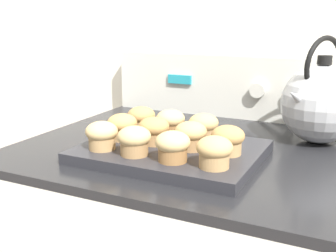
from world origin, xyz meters
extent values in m
cube|color=silver|center=(0.00, 0.68, 1.20)|extent=(8.00, 0.05, 2.40)
cube|color=black|center=(0.00, 0.34, 0.91)|extent=(0.74, 0.64, 0.02)
cube|color=silver|center=(0.00, 0.63, 1.00)|extent=(0.72, 0.05, 0.17)
cube|color=teal|center=(-0.16, 0.60, 1.01)|extent=(0.07, 0.01, 0.03)
cylinder|color=silver|center=(0.07, 0.60, 1.00)|extent=(0.04, 0.02, 0.04)
cylinder|color=silver|center=(0.16, 0.60, 1.00)|extent=(0.04, 0.02, 0.04)
cylinder|color=silver|center=(0.26, 0.60, 1.00)|extent=(0.04, 0.02, 0.04)
cube|color=#28282D|center=(-0.01, 0.23, 0.93)|extent=(0.35, 0.27, 0.02)
cylinder|color=tan|center=(-0.13, 0.16, 0.95)|extent=(0.05, 0.05, 0.03)
ellipsoid|color=tan|center=(-0.13, 0.16, 0.97)|extent=(0.06, 0.06, 0.04)
cylinder|color=#A37A4C|center=(-0.05, 0.15, 0.95)|extent=(0.05, 0.05, 0.03)
ellipsoid|color=tan|center=(-0.05, 0.15, 0.97)|extent=(0.06, 0.06, 0.04)
cylinder|color=olive|center=(0.03, 0.15, 0.95)|extent=(0.05, 0.05, 0.03)
ellipsoid|color=tan|center=(0.03, 0.15, 0.97)|extent=(0.06, 0.06, 0.04)
cylinder|color=tan|center=(0.11, 0.15, 0.95)|extent=(0.05, 0.05, 0.03)
ellipsoid|color=tan|center=(0.11, 0.15, 0.97)|extent=(0.06, 0.06, 0.04)
cylinder|color=tan|center=(-0.13, 0.23, 0.95)|extent=(0.05, 0.05, 0.03)
ellipsoid|color=tan|center=(-0.13, 0.23, 0.97)|extent=(0.06, 0.06, 0.04)
cylinder|color=#A37A4C|center=(-0.05, 0.23, 0.95)|extent=(0.05, 0.05, 0.03)
ellipsoid|color=#B2844C|center=(-0.05, 0.23, 0.97)|extent=(0.06, 0.06, 0.04)
cylinder|color=#A37A4C|center=(0.03, 0.23, 0.95)|extent=(0.05, 0.05, 0.03)
ellipsoid|color=tan|center=(0.03, 0.23, 0.97)|extent=(0.06, 0.06, 0.04)
cylinder|color=tan|center=(0.10, 0.23, 0.95)|extent=(0.05, 0.05, 0.03)
ellipsoid|color=#B2844C|center=(0.10, 0.23, 0.97)|extent=(0.06, 0.06, 0.04)
cylinder|color=tan|center=(-0.13, 0.31, 0.95)|extent=(0.05, 0.05, 0.03)
ellipsoid|color=#B2844C|center=(-0.13, 0.31, 0.97)|extent=(0.06, 0.06, 0.04)
cylinder|color=olive|center=(-0.05, 0.31, 0.95)|extent=(0.05, 0.05, 0.03)
ellipsoid|color=tan|center=(-0.05, 0.31, 0.97)|extent=(0.06, 0.06, 0.04)
cylinder|color=#A37A4C|center=(0.03, 0.31, 0.95)|extent=(0.05, 0.05, 0.03)
ellipsoid|color=tan|center=(0.03, 0.31, 0.97)|extent=(0.06, 0.06, 0.04)
sphere|color=#ADAFB5|center=(0.24, 0.47, 1.00)|extent=(0.17, 0.17, 0.17)
cylinder|color=black|center=(0.24, 0.47, 1.10)|extent=(0.03, 0.03, 0.02)
cone|color=#ADAFB5|center=(0.20, 0.40, 1.02)|extent=(0.07, 0.09, 0.07)
torus|color=black|center=(0.24, 0.47, 1.08)|extent=(0.07, 0.12, 0.13)
camera|label=1|loc=(0.34, -0.50, 1.19)|focal=45.00mm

